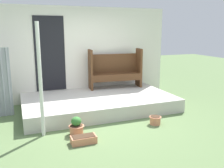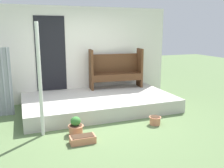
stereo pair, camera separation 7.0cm
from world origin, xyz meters
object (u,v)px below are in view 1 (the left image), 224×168
object	(u,v)px
support_post	(40,81)
flower_pot_left	(76,127)
planter_box_rect	(84,139)
flower_pot_middle	(155,120)
bench	(115,69)

from	to	relation	value
support_post	flower_pot_left	distance (m)	1.10
support_post	planter_box_rect	size ratio (longest dim) A/B	4.73
support_post	flower_pot_left	world-z (taller)	support_post
flower_pot_left	planter_box_rect	bearing A→B (deg)	-85.94
support_post	planter_box_rect	world-z (taller)	support_post
flower_pot_left	flower_pot_middle	bearing A→B (deg)	-3.17
support_post	flower_pot_middle	distance (m)	2.49
planter_box_rect	flower_pot_left	bearing A→B (deg)	94.06
bench	planter_box_rect	world-z (taller)	bench
flower_pot_middle	planter_box_rect	distance (m)	1.69
bench	flower_pot_middle	bearing A→B (deg)	-84.29
support_post	bench	xyz separation A→B (m)	(2.25, 1.95, -0.19)
flower_pot_left	planter_box_rect	size ratio (longest dim) A/B	0.79
planter_box_rect	support_post	bearing A→B (deg)	135.82
flower_pot_left	flower_pot_middle	size ratio (longest dim) A/B	1.36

